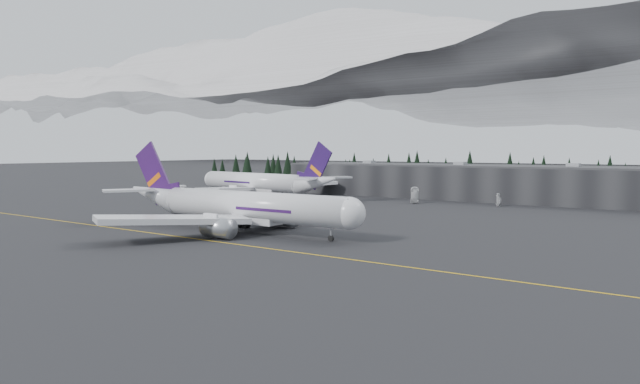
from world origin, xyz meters
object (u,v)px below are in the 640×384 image
Objects in this scene: jet_main at (233,205)px; jet_parked at (263,183)px; gse_vehicle_a at (415,201)px; gse_vehicle_b at (499,204)px; terminal at (486,182)px.

jet_parked reaches higher than jet_main.
jet_main is 0.97× the size of jet_parked.
gse_vehicle_a is 27.45m from gse_vehicle_b.
jet_parked reaches higher than terminal.
gse_vehicle_a is (-13.66, -30.83, -5.51)m from terminal.
jet_parked is at bearing -72.93° from gse_vehicle_b.
gse_vehicle_b is (81.54, 21.67, -5.21)m from jet_parked.
jet_parked is at bearing -146.29° from terminal.
terminal is 115.29m from jet_main.
jet_parked is 12.51× the size of gse_vehicle_a.
terminal is 82.45m from jet_parked.
terminal is at bearing 38.63° from gse_vehicle_a.
gse_vehicle_a is (4.15, 83.07, -4.95)m from jet_main.
gse_vehicle_a is at bearing 85.97° from jet_main.
terminal is 28.02× the size of gse_vehicle_a.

